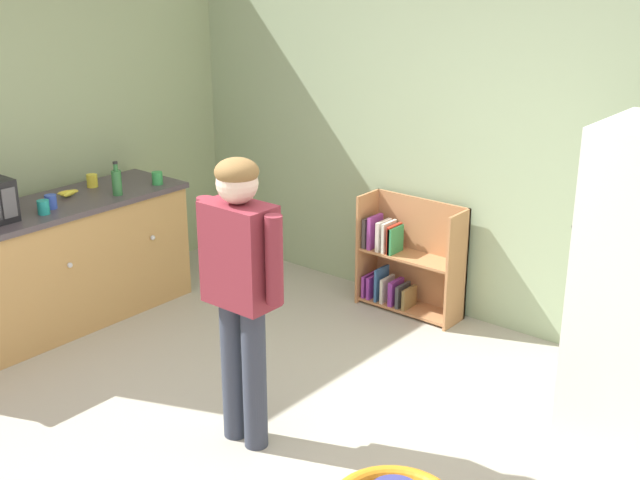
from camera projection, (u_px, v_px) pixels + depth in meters
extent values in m
plane|color=#AFAB9B|center=(249.00, 455.00, 4.47)|extent=(12.00, 12.00, 0.00)
cube|color=#9AB087|center=(479.00, 136.00, 5.71)|extent=(5.20, 0.06, 2.70)
cube|color=#9EB283|center=(64.00, 122.00, 6.16)|extent=(0.06, 2.99, 2.70)
cube|color=tan|center=(45.00, 272.00, 5.81)|extent=(0.60, 2.14, 0.86)
cube|color=#484045|center=(38.00, 211.00, 5.66)|extent=(0.64, 2.18, 0.04)
sphere|color=silver|center=(70.00, 265.00, 5.58)|extent=(0.04, 0.04, 0.04)
sphere|color=silver|center=(153.00, 238.00, 6.10)|extent=(0.04, 0.04, 0.04)
cylinder|color=silver|center=(577.00, 273.00, 4.32)|extent=(0.02, 0.02, 0.50)
cube|color=#333333|center=(598.00, 211.00, 4.33)|extent=(0.01, 0.67, 0.01)
cube|color=#B77B4D|center=(367.00, 246.00, 6.32)|extent=(0.02, 0.28, 0.85)
cube|color=#B77B4D|center=(457.00, 270.00, 5.85)|extent=(0.02, 0.28, 0.85)
cube|color=#B3794D|center=(420.00, 253.00, 6.18)|extent=(0.80, 0.02, 0.85)
cube|color=#B77B4D|center=(408.00, 307.00, 6.22)|extent=(0.76, 0.24, 0.02)
cube|color=#B77B4D|center=(410.00, 257.00, 6.08)|extent=(0.76, 0.24, 0.02)
cube|color=purple|center=(369.00, 285.00, 6.37)|extent=(0.02, 0.17, 0.18)
cube|color=#453B3E|center=(370.00, 232.00, 6.23)|extent=(0.03, 0.17, 0.23)
cube|color=purple|center=(374.00, 286.00, 6.35)|extent=(0.02, 0.17, 0.18)
cube|color=#913991|center=(375.00, 232.00, 6.20)|extent=(0.03, 0.17, 0.25)
cube|color=#325D94|center=(381.00, 283.00, 6.29)|extent=(0.02, 0.17, 0.26)
cube|color=beige|center=(383.00, 235.00, 6.15)|extent=(0.03, 0.17, 0.23)
cube|color=beige|center=(387.00, 289.00, 6.27)|extent=(0.02, 0.17, 0.19)
cube|color=beige|center=(389.00, 237.00, 6.12)|extent=(0.02, 0.17, 0.23)
cube|color=purple|center=(396.00, 292.00, 6.22)|extent=(0.03, 0.17, 0.19)
cube|color=#B72E1C|center=(394.00, 239.00, 6.10)|extent=(0.02, 0.17, 0.21)
cube|color=#404044|center=(403.00, 295.00, 6.19)|extent=(0.03, 0.17, 0.17)
cube|color=#328C51|center=(395.00, 240.00, 6.09)|extent=(0.03, 0.17, 0.20)
cube|color=olive|center=(409.00, 298.00, 6.16)|extent=(0.03, 0.17, 0.16)
cylinder|color=#343B4B|center=(233.00, 369.00, 4.52)|extent=(0.13, 0.13, 0.83)
cylinder|color=#343B4B|center=(255.00, 378.00, 4.42)|extent=(0.13, 0.13, 0.83)
cube|color=maroon|center=(240.00, 254.00, 4.24)|extent=(0.38, 0.22, 0.54)
cylinder|color=maroon|center=(207.00, 239.00, 4.37)|extent=(0.09, 0.09, 0.46)
cylinder|color=maroon|center=(274.00, 260.00, 4.09)|extent=(0.09, 0.09, 0.46)
sphere|color=beige|center=(237.00, 183.00, 4.11)|extent=(0.21, 0.21, 0.21)
ellipsoid|color=brown|center=(237.00, 172.00, 4.09)|extent=(0.22, 0.22, 0.14)
cube|color=#515156|center=(9.00, 203.00, 5.29)|extent=(0.01, 0.10, 0.20)
ellipsoid|color=yellow|center=(68.00, 192.00, 5.91)|extent=(0.09, 0.16, 0.04)
ellipsoid|color=yellow|center=(69.00, 193.00, 5.90)|extent=(0.04, 0.15, 0.04)
ellipsoid|color=yellow|center=(70.00, 193.00, 5.89)|extent=(0.09, 0.16, 0.04)
cylinder|color=#33753D|center=(117.00, 183.00, 5.91)|extent=(0.07, 0.07, 0.18)
cylinder|color=#33753D|center=(116.00, 167.00, 5.88)|extent=(0.03, 0.03, 0.05)
cylinder|color=black|center=(115.00, 163.00, 5.86)|extent=(0.04, 0.03, 0.02)
cylinder|color=blue|center=(51.00, 202.00, 5.63)|extent=(0.08, 0.08, 0.09)
cylinder|color=yellow|center=(92.00, 181.00, 6.13)|extent=(0.08, 0.08, 0.09)
cylinder|color=teal|center=(43.00, 207.00, 5.51)|extent=(0.08, 0.08, 0.09)
cylinder|color=green|center=(157.00, 178.00, 6.19)|extent=(0.08, 0.08, 0.09)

